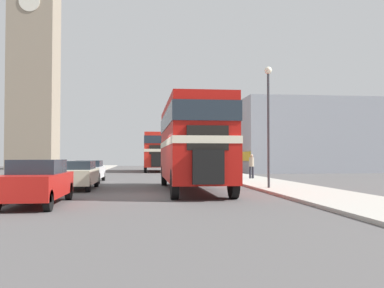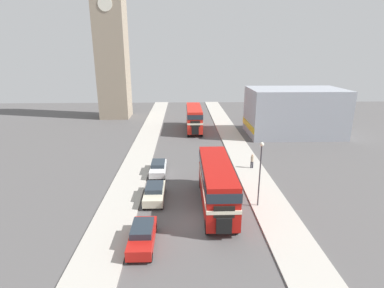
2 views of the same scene
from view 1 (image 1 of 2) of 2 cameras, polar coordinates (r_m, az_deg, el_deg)
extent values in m
plane|color=#565454|center=(17.57, -5.07, -6.96)|extent=(120.00, 120.00, 0.00)
cube|color=#B7B2A8|center=(18.98, 15.89, -6.33)|extent=(3.50, 120.00, 0.12)
cube|color=#B2140F|center=(20.26, 0.00, -2.53)|extent=(2.54, 9.97, 1.54)
cube|color=beige|center=(20.27, 0.00, 0.05)|extent=(2.56, 10.02, 0.28)
cube|color=#B2140F|center=(20.32, 0.00, 2.81)|extent=(2.49, 9.77, 1.68)
cube|color=#232D38|center=(20.33, 0.00, 3.05)|extent=(2.56, 9.87, 0.76)
cube|color=black|center=(15.22, 2.19, -3.08)|extent=(1.14, 0.20, 1.23)
cube|color=black|center=(15.37, 2.10, 0.82)|extent=(1.52, 0.12, 0.90)
cylinder|color=black|center=(16.14, -2.35, -5.37)|extent=(0.28, 1.16, 1.16)
cylinder|color=black|center=(16.46, 5.55, -5.29)|extent=(0.28, 1.16, 1.16)
cylinder|color=black|center=(24.12, -3.74, -4.16)|extent=(0.28, 1.16, 1.16)
cylinder|color=black|center=(24.33, 1.58, -4.15)|extent=(0.28, 1.16, 1.16)
cube|color=red|center=(47.33, -4.91, -2.05)|extent=(2.49, 10.05, 1.57)
cube|color=beige|center=(47.34, -4.91, -0.93)|extent=(2.52, 10.10, 0.28)
cube|color=red|center=(47.36, -4.90, 0.27)|extent=(2.44, 9.85, 1.71)
cube|color=#232D38|center=(47.36, -4.90, 0.38)|extent=(2.52, 9.95, 0.77)
cube|color=black|center=(42.21, -4.71, -2.20)|extent=(1.12, 0.20, 1.25)
cube|color=black|center=(42.35, -4.71, -0.76)|extent=(1.50, 0.12, 0.91)
cylinder|color=black|center=(43.22, -6.22, -3.08)|extent=(0.28, 1.16, 1.16)
cylinder|color=black|center=(43.29, -3.29, -3.09)|extent=(0.28, 1.16, 1.16)
cylinder|color=black|center=(51.31, -6.28, -2.87)|extent=(0.28, 1.16, 1.16)
cylinder|color=black|center=(51.37, -3.80, -2.87)|extent=(0.28, 1.16, 1.16)
cube|color=red|center=(15.15, -19.99, -5.17)|extent=(1.69, 4.38, 0.75)
cube|color=#232D38|center=(15.29, -19.82, -2.85)|extent=(1.48, 2.28, 0.47)
cylinder|color=black|center=(13.32, -18.63, -7.17)|extent=(0.20, 0.64, 0.64)
cylinder|color=black|center=(17.03, -21.08, -5.93)|extent=(0.20, 0.64, 0.64)
cylinder|color=black|center=(16.72, -16.12, -6.06)|extent=(0.20, 0.64, 0.64)
cube|color=beige|center=(21.85, -15.16, -4.20)|extent=(1.77, 4.37, 0.70)
cube|color=#232D38|center=(22.00, -15.08, -2.73)|extent=(1.56, 2.27, 0.41)
cylinder|color=black|center=(20.29, -18.10, -5.27)|extent=(0.20, 0.64, 0.64)
cylinder|color=black|center=(20.04, -13.68, -5.35)|extent=(0.20, 0.64, 0.64)
cylinder|color=black|center=(23.70, -16.42, -4.76)|extent=(0.20, 0.64, 0.64)
cylinder|color=black|center=(23.48, -12.62, -4.82)|extent=(0.20, 0.64, 0.64)
cube|color=white|center=(28.00, -13.55, -3.67)|extent=(1.67, 4.30, 0.69)
cube|color=#232D38|center=(28.15, -13.50, -2.55)|extent=(1.47, 2.24, 0.40)
cylinder|color=black|center=(26.43, -15.60, -4.45)|extent=(0.20, 0.64, 0.64)
cylinder|color=black|center=(26.24, -12.41, -4.49)|extent=(0.20, 0.64, 0.64)
cylinder|color=black|center=(29.79, -14.56, -4.14)|extent=(0.20, 0.64, 0.64)
cylinder|color=black|center=(29.62, -11.74, -4.18)|extent=(0.20, 0.64, 0.64)
cylinder|color=#282833|center=(29.88, 7.77, -3.78)|extent=(0.15, 0.15, 0.81)
cylinder|color=#282833|center=(29.93, 8.11, -3.78)|extent=(0.15, 0.15, 0.81)
cylinder|color=tan|center=(29.88, 7.94, -2.39)|extent=(0.34, 0.34, 0.64)
sphere|color=tan|center=(29.88, 7.93, -1.56)|extent=(0.22, 0.22, 0.22)
cylinder|color=#38383D|center=(20.95, 10.17, 1.76)|extent=(0.12, 0.12, 5.50)
sphere|color=#EFEACC|center=(21.33, 10.12, 9.65)|extent=(0.36, 0.36, 0.36)
cube|color=gray|center=(61.90, -20.28, 9.11)|extent=(5.79, 5.79, 26.26)
cylinder|color=silver|center=(61.29, -20.88, 17.36)|extent=(2.61, 0.10, 2.61)
cube|color=#999EA8|center=(47.38, 15.26, 0.98)|extent=(14.82, 8.81, 7.58)
cube|color=gold|center=(45.08, 6.43, -1.64)|extent=(0.12, 8.37, 0.91)
camera|label=2|loc=(12.17, -177.57, 74.12)|focal=28.00mm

